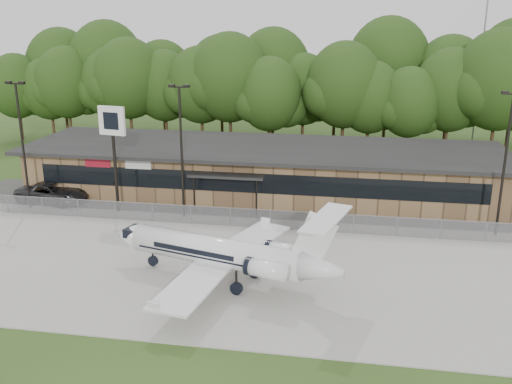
% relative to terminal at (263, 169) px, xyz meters
% --- Properties ---
extents(ground, '(160.00, 160.00, 0.00)m').
position_rel_terminal_xyz_m(ground, '(0.00, -23.94, -2.18)').
color(ground, '#2B4117').
rests_on(ground, ground).
extents(apron, '(64.00, 18.00, 0.08)m').
position_rel_terminal_xyz_m(apron, '(0.00, -15.94, -2.14)').
color(apron, '#9E9B93').
rests_on(apron, ground).
extents(parking_lot, '(50.00, 9.00, 0.06)m').
position_rel_terminal_xyz_m(parking_lot, '(0.00, -4.44, -2.15)').
color(parking_lot, '#383835').
rests_on(parking_lot, ground).
extents(terminal, '(41.00, 11.65, 4.30)m').
position_rel_terminal_xyz_m(terminal, '(0.00, 0.00, 0.00)').
color(terminal, olive).
rests_on(terminal, ground).
extents(fence, '(46.00, 0.04, 1.52)m').
position_rel_terminal_xyz_m(fence, '(0.00, -8.94, -1.40)').
color(fence, gray).
rests_on(fence, ground).
extents(treeline, '(72.00, 12.00, 15.00)m').
position_rel_terminal_xyz_m(treeline, '(0.00, 18.06, 5.32)').
color(treeline, '#1E3611').
rests_on(treeline, ground).
extents(radio_mast, '(0.20, 0.20, 25.00)m').
position_rel_terminal_xyz_m(radio_mast, '(22.00, 24.06, 10.32)').
color(radio_mast, gray).
rests_on(radio_mast, ground).
extents(light_pole_left, '(1.55, 0.30, 10.23)m').
position_rel_terminal_xyz_m(light_pole_left, '(-18.00, -7.44, 3.80)').
color(light_pole_left, black).
rests_on(light_pole_left, ground).
extents(light_pole_mid, '(1.55, 0.30, 10.23)m').
position_rel_terminal_xyz_m(light_pole_mid, '(-5.00, -7.44, 3.80)').
color(light_pole_mid, black).
rests_on(light_pole_mid, ground).
extents(light_pole_right, '(1.55, 0.30, 10.23)m').
position_rel_terminal_xyz_m(light_pole_right, '(18.00, -7.44, 3.80)').
color(light_pole_right, black).
rests_on(light_pole_right, ground).
extents(business_jet, '(15.12, 13.58, 5.12)m').
position_rel_terminal_xyz_m(business_jet, '(0.66, -18.06, -0.34)').
color(business_jet, white).
rests_on(business_jet, ground).
extents(suv, '(6.40, 3.62, 1.69)m').
position_rel_terminal_xyz_m(suv, '(-16.91, -5.77, -1.33)').
color(suv, '#333436').
rests_on(suv, ground).
extents(pole_sign, '(2.23, 0.64, 8.47)m').
position_rel_terminal_xyz_m(pole_sign, '(-10.52, -7.14, 4.30)').
color(pole_sign, black).
rests_on(pole_sign, ground).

